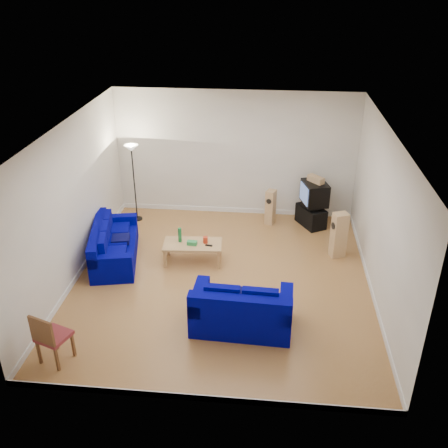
# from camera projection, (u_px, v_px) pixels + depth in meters

# --- Properties ---
(room) EXTENTS (6.01, 6.51, 3.21)m
(room) POSITION_uv_depth(u_px,v_px,m) (222.00, 213.00, 9.59)
(room) COLOR brown
(room) RESTS_ON ground
(sofa_three_seat) EXTENTS (1.29, 2.20, 0.79)m
(sofa_three_seat) POSITION_uv_depth(u_px,v_px,m) (112.00, 247.00, 10.91)
(sofa_three_seat) COLOR #000065
(sofa_three_seat) RESTS_ON ground
(sofa_loveseat) EXTENTS (1.80, 1.06, 0.88)m
(sofa_loveseat) POSITION_uv_depth(u_px,v_px,m) (241.00, 313.00, 8.78)
(sofa_loveseat) COLOR #000065
(sofa_loveseat) RESTS_ON ground
(coffee_table) EXTENTS (1.29, 0.70, 0.45)m
(coffee_table) POSITION_uv_depth(u_px,v_px,m) (193.00, 246.00, 10.77)
(coffee_table) COLOR tan
(coffee_table) RESTS_ON ground
(bottle) EXTENTS (0.08, 0.08, 0.33)m
(bottle) POSITION_uv_depth(u_px,v_px,m) (180.00, 235.00, 10.74)
(bottle) COLOR #197233
(bottle) RESTS_ON coffee_table
(tissue_box) EXTENTS (0.22, 0.13, 0.09)m
(tissue_box) POSITION_uv_depth(u_px,v_px,m) (192.00, 243.00, 10.67)
(tissue_box) COLOR green
(tissue_box) RESTS_ON coffee_table
(red_canister) EXTENTS (0.12, 0.12, 0.14)m
(red_canister) POSITION_uv_depth(u_px,v_px,m) (205.00, 240.00, 10.73)
(red_canister) COLOR red
(red_canister) RESTS_ON coffee_table
(remote) EXTENTS (0.15, 0.06, 0.02)m
(remote) POSITION_uv_depth(u_px,v_px,m) (209.00, 245.00, 10.64)
(remote) COLOR black
(remote) RESTS_ON coffee_table
(tv_stand) EXTENTS (0.78, 0.91, 0.49)m
(tv_stand) POSITION_uv_depth(u_px,v_px,m) (311.00, 216.00, 12.40)
(tv_stand) COLOR black
(tv_stand) RESTS_ON ground
(av_receiver) EXTENTS (0.53, 0.55, 0.10)m
(av_receiver) POSITION_uv_depth(u_px,v_px,m) (311.00, 205.00, 12.27)
(av_receiver) COLOR black
(av_receiver) RESTS_ON tv_stand
(television) EXTENTS (0.69, 0.83, 0.55)m
(television) POSITION_uv_depth(u_px,v_px,m) (314.00, 193.00, 12.13)
(television) COLOR black
(television) RESTS_ON av_receiver
(centre_speaker) EXTENTS (0.42, 0.43, 0.15)m
(centre_speaker) POSITION_uv_depth(u_px,v_px,m) (316.00, 179.00, 11.99)
(centre_speaker) COLOR tan
(centre_speaker) RESTS_ON television
(speaker_left) EXTENTS (0.28, 0.32, 0.89)m
(speaker_left) POSITION_uv_depth(u_px,v_px,m) (270.00, 207.00, 12.40)
(speaker_left) COLOR tan
(speaker_left) RESTS_ON ground
(speaker_right) EXTENTS (0.37, 0.33, 1.05)m
(speaker_right) POSITION_uv_depth(u_px,v_px,m) (339.00, 235.00, 10.93)
(speaker_right) COLOR tan
(speaker_right) RESTS_ON ground
(floor_lamp) EXTENTS (0.34, 0.34, 1.98)m
(floor_lamp) POSITION_uv_depth(u_px,v_px,m) (132.00, 159.00, 12.04)
(floor_lamp) COLOR black
(floor_lamp) RESTS_ON ground
(dining_chair) EXTENTS (0.59, 0.59, 0.96)m
(dining_chair) POSITION_uv_depth(u_px,v_px,m) (50.00, 336.00, 7.91)
(dining_chair) COLOR brown
(dining_chair) RESTS_ON ground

